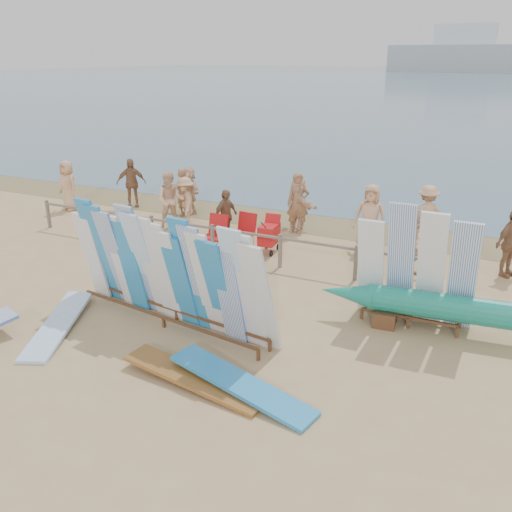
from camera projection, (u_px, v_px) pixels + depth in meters
The scene contains 28 objects.
ground at pixel (148, 297), 12.37m from camera, with size 160.00×160.00×0.00m, color tan.
ocean at pixel (492, 79), 120.64m from camera, with size 320.00×240.00×0.02m, color #44637B.
wet_sand_strip at pixel (274, 217), 18.46m from camera, with size 40.00×2.60×0.01m, color olive.
distant_ship at pixel (463, 54), 167.60m from camera, with size 45.00×8.00×14.00m.
fence at pixel (212, 234), 14.69m from camera, with size 12.08×0.08×0.90m.
main_surfboard_rack at pixel (168, 274), 10.77m from camera, with size 4.98×1.39×2.47m.
side_surfboard_rack at pixel (416, 271), 10.74m from camera, with size 2.30×0.75×2.60m.
outrigger_canoe at pixel (473, 313), 10.41m from camera, with size 6.00×1.07×0.85m.
vendor_table at pixel (232, 303), 11.18m from camera, with size 1.05×0.91×1.17m.
flat_board_d at pixel (242, 393), 8.87m from camera, with size 0.56×2.70×0.07m, color #2887CA.
flat_board_c at pixel (194, 383), 9.12m from camera, with size 0.56×2.70×0.07m, color #976229.
flat_board_a at pixel (59, 329), 10.94m from camera, with size 0.56×2.70×0.07m, color #99C7F5.
beach_chair_left at pixel (215, 239), 15.40m from camera, with size 0.63×0.66×0.96m.
beach_chair_right at pixel (244, 236), 15.65m from camera, with size 0.64×0.66×0.93m.
stroller at pixel (269, 238), 15.04m from camera, with size 0.57×0.79×1.04m.
beachgoer_5 at pixel (299, 205), 16.71m from camera, with size 1.57×0.51×1.70m, color beige.
beachgoer_4 at pixel (226, 216), 15.78m from camera, with size 0.92×0.40×1.57m, color #8C6042.
beachgoer_0 at pixel (68, 185), 19.07m from camera, with size 0.86×0.41×1.76m, color tan.
beachgoer_10 at pixel (510, 243), 13.29m from camera, with size 1.01×0.43×1.72m, color #8C6042.
beachgoer_11 at pixel (189, 191), 18.59m from camera, with size 1.52×0.49×1.64m, color beige.
beachgoer_extra_1 at pixel (131, 183), 19.42m from camera, with size 1.03×0.45×1.76m, color #8C6042.
beachgoer_8 at pixel (416, 242), 13.24m from camera, with size 0.87×0.42×1.79m, color beige.
beachgoer_7 at pixel (298, 203), 16.57m from camera, with size 0.68×0.37×1.86m, color #8C6042.
beachgoer_6 at pixel (370, 217), 15.16m from camera, with size 0.91×0.44×1.87m, color tan.
beachgoer_1 at pixel (181, 192), 18.39m from camera, with size 0.59×0.32×1.61m, color #8C6042.
beachgoer_3 at pixel (186, 202), 17.15m from camera, with size 1.04×0.43×1.61m, color tan.
beachgoer_9 at pixel (427, 215), 15.60m from camera, with size 1.12×0.46×1.73m, color tan.
beachgoer_2 at pixel (171, 200), 17.01m from camera, with size 0.88×0.42×1.81m, color beige.
Camera 1 is at (7.08, -9.10, 5.20)m, focal length 38.00 mm.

